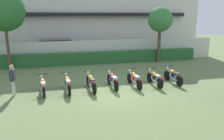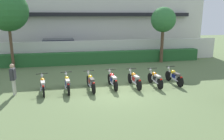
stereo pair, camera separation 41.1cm
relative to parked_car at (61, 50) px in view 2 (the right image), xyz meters
The scene contains 15 objects.
ground 10.01m from the parked_car, 72.13° to the right, with size 60.00×60.00×0.00m, color #607547.
building 6.21m from the parked_car, 56.18° to the left, with size 23.85×6.50×7.64m.
compound_wall 3.44m from the parked_car, 27.20° to the right, with size 22.65×0.30×1.86m, color silver.
hedge_row 3.84m from the parked_car, 36.60° to the right, with size 18.12×0.70×1.00m, color #28602D.
parked_car is the anchor object (origin of this frame).
tree_near_inspector 5.65m from the parked_car, 139.16° to the right, with size 2.95×2.95×5.77m.
tree_far_side 9.39m from the parked_car, 18.25° to the right, with size 2.06×2.06×4.65m.
motorcycle_in_row_0 9.00m from the parked_car, 94.41° to the right, with size 0.60×1.78×0.95m.
motorcycle_in_row_1 9.00m from the parked_car, 86.43° to the right, with size 0.60×1.92×0.97m.
motorcycle_in_row_2 9.15m from the parked_car, 78.56° to the right, with size 0.60×1.96×0.97m.
motorcycle_in_row_3 9.34m from the parked_car, 70.95° to the right, with size 0.60×1.87×0.97m.
motorcycle_in_row_4 9.89m from the parked_car, 64.27° to the right, with size 0.60×1.95×0.96m.
motorcycle_in_row_5 10.55m from the parked_car, 58.57° to the right, with size 0.60×1.83×0.96m.
motorcycle_in_row_6 11.11m from the parked_car, 52.47° to the right, with size 0.60×1.91×0.96m.
inspector_person 9.15m from the parked_car, 103.31° to the right, with size 0.22×0.66×1.61m.
Camera 2 is at (-2.35, -10.91, 3.96)m, focal length 35.37 mm.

